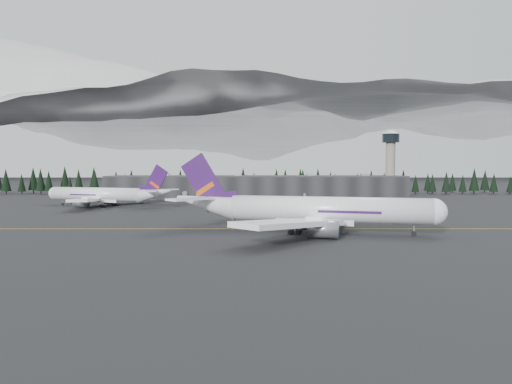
{
  "coord_description": "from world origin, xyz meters",
  "views": [
    {
      "loc": [
        0.05,
        -126.64,
        16.68
      ],
      "look_at": [
        0.0,
        20.0,
        9.0
      ],
      "focal_mm": 32.0,
      "sensor_mm": 36.0,
      "label": 1
    }
  ],
  "objects_px": {
    "terminal": "(256,187)",
    "jet_parked": "(107,195)",
    "control_tower": "(390,156)",
    "gse_vehicle_b": "(305,201)",
    "gse_vehicle_a": "(185,200)",
    "jet_main": "(304,210)"
  },
  "relations": [
    {
      "from": "gse_vehicle_a",
      "to": "gse_vehicle_b",
      "type": "distance_m",
      "value": 59.32
    },
    {
      "from": "terminal",
      "to": "control_tower",
      "type": "height_order",
      "value": "control_tower"
    },
    {
      "from": "gse_vehicle_b",
      "to": "jet_parked",
      "type": "bearing_deg",
      "value": -89.01
    },
    {
      "from": "terminal",
      "to": "jet_main",
      "type": "bearing_deg",
      "value": -84.66
    },
    {
      "from": "jet_parked",
      "to": "gse_vehicle_a",
      "type": "bearing_deg",
      "value": -117.64
    },
    {
      "from": "terminal",
      "to": "jet_parked",
      "type": "distance_m",
      "value": 84.61
    },
    {
      "from": "control_tower",
      "to": "gse_vehicle_b",
      "type": "height_order",
      "value": "control_tower"
    },
    {
      "from": "control_tower",
      "to": "jet_parked",
      "type": "height_order",
      "value": "control_tower"
    },
    {
      "from": "control_tower",
      "to": "jet_main",
      "type": "relative_size",
      "value": 0.54
    },
    {
      "from": "control_tower",
      "to": "gse_vehicle_a",
      "type": "bearing_deg",
      "value": -165.1
    },
    {
      "from": "jet_main",
      "to": "gse_vehicle_a",
      "type": "xyz_separation_m",
      "value": [
        -47.69,
        107.15,
        -5.15
      ]
    },
    {
      "from": "control_tower",
      "to": "terminal",
      "type": "bearing_deg",
      "value": -177.71
    },
    {
      "from": "control_tower",
      "to": "jet_parked",
      "type": "bearing_deg",
      "value": -157.64
    },
    {
      "from": "gse_vehicle_a",
      "to": "jet_parked",
      "type": "bearing_deg",
      "value": -127.54
    },
    {
      "from": "control_tower",
      "to": "gse_vehicle_b",
      "type": "relative_size",
      "value": 8.4
    },
    {
      "from": "jet_parked",
      "to": "gse_vehicle_b",
      "type": "height_order",
      "value": "jet_parked"
    },
    {
      "from": "control_tower",
      "to": "gse_vehicle_b",
      "type": "xyz_separation_m",
      "value": [
        -51.0,
        -32.88,
        -22.64
      ]
    },
    {
      "from": "control_tower",
      "to": "gse_vehicle_b",
      "type": "distance_m",
      "value": 64.76
    },
    {
      "from": "jet_main",
      "to": "terminal",
      "type": "bearing_deg",
      "value": 109.92
    },
    {
      "from": "control_tower",
      "to": "jet_main",
      "type": "bearing_deg",
      "value": -114.62
    },
    {
      "from": "gse_vehicle_a",
      "to": "gse_vehicle_b",
      "type": "relative_size",
      "value": 1.2
    },
    {
      "from": "terminal",
      "to": "jet_main",
      "type": "height_order",
      "value": "jet_main"
    }
  ]
}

